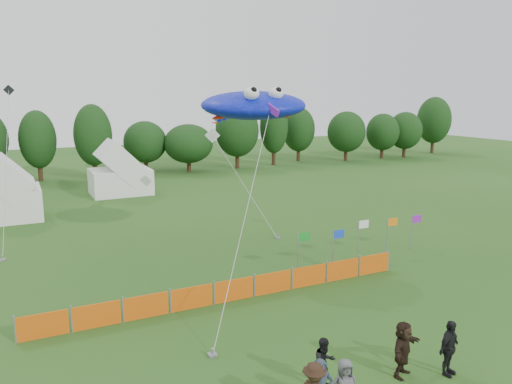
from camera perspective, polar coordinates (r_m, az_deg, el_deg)
name	(u,v)px	position (r m, az deg, el deg)	size (l,w,h in m)	color
ground	(336,377)	(17.82, 9.11, -20.18)	(160.00, 160.00, 0.00)	#234C16
treeline	(116,139)	(58.42, -15.72, 5.83)	(104.57, 8.78, 8.36)	#382314
tent_left	(9,194)	(41.24, -26.36, -0.17)	(4.35, 4.35, 3.84)	white
tent_right	(120,173)	(48.07, -15.27, 2.07)	(5.42, 4.33, 3.82)	white
barrier_fence	(234,290)	(23.01, -2.56, -11.13)	(17.90, 0.06, 1.00)	#D3520B
flag_row	(362,235)	(28.58, 12.03, -4.86)	(8.73, 0.58, 2.26)	gray
spectator_b	(324,363)	(16.88, 7.82, -18.78)	(0.81, 0.63, 1.67)	black
spectator_d	(449,348)	(18.44, 21.19, -16.29)	(1.12, 0.47, 1.92)	black
spectator_f	(403,349)	(17.92, 16.45, -16.83)	(1.77, 0.56, 1.91)	black
stingray_kite	(251,106)	(27.67, -0.59, 9.86)	(9.69, 16.90, 9.64)	#0F1EDD
small_kite_white	(229,161)	(37.30, -3.14, 3.57)	(1.50, 9.74, 6.61)	silver
small_kite_dark	(6,159)	(35.62, -26.64, 3.41)	(1.70, 9.65, 9.86)	black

